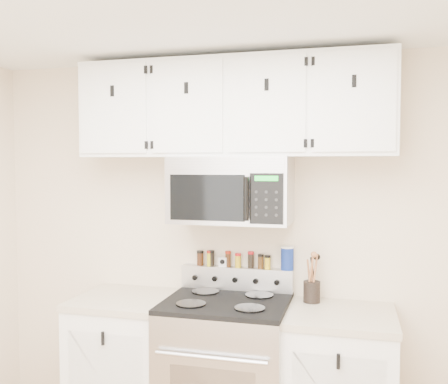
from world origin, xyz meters
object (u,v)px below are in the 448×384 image
object	(u,v)px
salt_canister	(287,258)
utensil_crock	(312,290)
microwave	(231,190)
range	(226,373)

from	to	relation	value
salt_canister	utensil_crock	bearing A→B (deg)	-27.07
microwave	salt_canister	distance (m)	0.59
range	utensil_crock	size ratio (longest dim) A/B	3.54
salt_canister	range	bearing A→B (deg)	-140.30
range	salt_canister	distance (m)	0.82
microwave	utensil_crock	size ratio (longest dim) A/B	2.45
utensil_crock	salt_canister	bearing A→B (deg)	152.93
microwave	salt_canister	xyz separation A→B (m)	(0.34, 0.16, -0.45)
range	microwave	size ratio (longest dim) A/B	1.45
range	salt_canister	world-z (taller)	salt_canister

